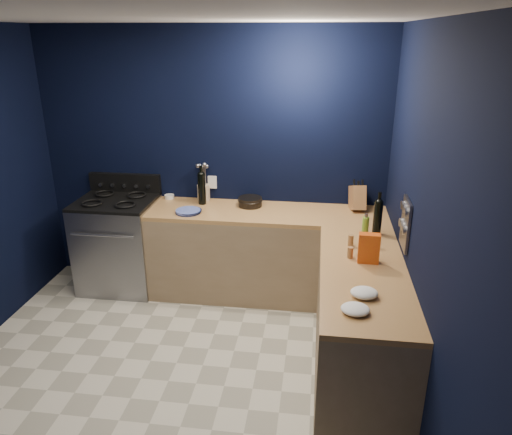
% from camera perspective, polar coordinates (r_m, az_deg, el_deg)
% --- Properties ---
extents(floor, '(3.50, 3.50, 0.02)m').
position_cam_1_polar(floor, '(3.99, -10.31, -18.61)').
color(floor, beige).
rests_on(floor, ground).
extents(ceiling, '(3.50, 3.50, 0.02)m').
position_cam_1_polar(ceiling, '(3.09, -13.68, 22.31)').
color(ceiling, silver).
rests_on(ceiling, ground).
extents(wall_back, '(3.50, 0.02, 2.60)m').
position_cam_1_polar(wall_back, '(4.93, -5.22, 6.71)').
color(wall_back, black).
rests_on(wall_back, ground).
extents(wall_right, '(0.02, 3.50, 2.60)m').
position_cam_1_polar(wall_right, '(3.22, 19.40, -2.36)').
color(wall_right, black).
rests_on(wall_right, ground).
extents(cab_back, '(2.30, 0.63, 0.86)m').
position_cam_1_polar(cab_back, '(4.83, 1.27, -4.51)').
color(cab_back, '#8E7557').
rests_on(cab_back, floor).
extents(top_back, '(2.30, 0.63, 0.04)m').
position_cam_1_polar(top_back, '(4.66, 1.31, 0.50)').
color(top_back, brown).
rests_on(top_back, cab_back).
extents(cab_right, '(0.63, 1.67, 0.86)m').
position_cam_1_polar(cab_right, '(3.82, 12.12, -12.51)').
color(cab_right, '#8E7557').
rests_on(cab_right, floor).
extents(top_right, '(0.63, 1.67, 0.04)m').
position_cam_1_polar(top_right, '(3.60, 12.66, -6.51)').
color(top_right, brown).
rests_on(top_right, cab_right).
extents(gas_range, '(0.76, 0.66, 0.92)m').
position_cam_1_polar(gas_range, '(5.18, -15.84, -3.15)').
color(gas_range, gray).
rests_on(gas_range, floor).
extents(oven_door, '(0.59, 0.02, 0.42)m').
position_cam_1_polar(oven_door, '(4.93, -17.22, -4.73)').
color(oven_door, black).
rests_on(oven_door, gas_range).
extents(cooktop, '(0.76, 0.66, 0.03)m').
position_cam_1_polar(cooktop, '(5.01, -16.37, 1.81)').
color(cooktop, black).
rests_on(cooktop, gas_range).
extents(backguard, '(0.76, 0.06, 0.20)m').
position_cam_1_polar(backguard, '(5.24, -15.21, 3.97)').
color(backguard, black).
rests_on(backguard, gas_range).
extents(spice_panel, '(0.02, 0.28, 0.38)m').
position_cam_1_polar(spice_panel, '(3.76, 17.27, -0.73)').
color(spice_panel, gray).
rests_on(spice_panel, wall_right).
extents(wall_outlet, '(0.09, 0.02, 0.13)m').
position_cam_1_polar(wall_outlet, '(4.97, -5.19, 4.19)').
color(wall_outlet, white).
rests_on(wall_outlet, wall_back).
extents(plate_stack, '(0.29, 0.29, 0.03)m').
position_cam_1_polar(plate_stack, '(4.65, -8.04, 0.72)').
color(plate_stack, '#4359AD').
rests_on(plate_stack, top_back).
extents(ramekin, '(0.12, 0.12, 0.04)m').
position_cam_1_polar(ramekin, '(5.09, -10.20, 2.45)').
color(ramekin, white).
rests_on(ramekin, top_back).
extents(utensil_crock, '(0.14, 0.14, 0.16)m').
position_cam_1_polar(utensil_crock, '(4.97, -6.22, 2.96)').
color(utensil_crock, beige).
rests_on(utensil_crock, top_back).
extents(wine_bottle_back, '(0.08, 0.08, 0.31)m').
position_cam_1_polar(wine_bottle_back, '(4.84, -6.43, 3.38)').
color(wine_bottle_back, black).
rests_on(wine_bottle_back, top_back).
extents(lemon_basket, '(0.30, 0.30, 0.09)m').
position_cam_1_polar(lemon_basket, '(4.78, -0.70, 1.88)').
color(lemon_basket, black).
rests_on(lemon_basket, top_back).
extents(knife_block, '(0.17, 0.29, 0.29)m').
position_cam_1_polar(knife_block, '(4.77, 11.90, 2.31)').
color(knife_block, brown).
rests_on(knife_block, top_back).
extents(wine_bottle_right, '(0.09, 0.09, 0.30)m').
position_cam_1_polar(wine_bottle_right, '(4.19, 14.19, -0.09)').
color(wine_bottle_right, black).
rests_on(wine_bottle_right, top_right).
extents(oil_bottle, '(0.07, 0.07, 0.23)m').
position_cam_1_polar(oil_bottle, '(4.00, 12.76, -1.52)').
color(oil_bottle, olive).
rests_on(oil_bottle, top_right).
extents(spice_jar_near, '(0.05, 0.05, 0.09)m').
position_cam_1_polar(spice_jar_near, '(3.96, 11.14, -2.68)').
color(spice_jar_near, olive).
rests_on(spice_jar_near, top_right).
extents(spice_jar_far, '(0.05, 0.05, 0.09)m').
position_cam_1_polar(spice_jar_far, '(3.75, 11.09, -4.09)').
color(spice_jar_far, olive).
rests_on(spice_jar_far, top_right).
extents(crouton_bag, '(0.16, 0.08, 0.23)m').
position_cam_1_polar(crouton_bag, '(3.68, 13.20, -3.57)').
color(crouton_bag, red).
rests_on(crouton_bag, top_right).
extents(towel_front, '(0.22, 0.20, 0.06)m').
position_cam_1_polar(towel_front, '(3.25, 12.69, -8.68)').
color(towel_front, white).
rests_on(towel_front, top_right).
extents(towel_end, '(0.19, 0.17, 0.05)m').
position_cam_1_polar(towel_end, '(3.07, 11.66, -10.57)').
color(towel_end, white).
rests_on(towel_end, top_right).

